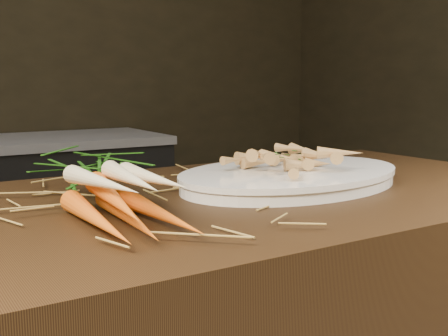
{
  "coord_description": "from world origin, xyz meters",
  "views": [
    {
      "loc": [
        -0.04,
        -0.55,
        1.1
      ],
      "look_at": [
        0.45,
        0.23,
        0.96
      ],
      "focal_mm": 45.0,
      "sensor_mm": 36.0,
      "label": 1
    }
  ],
  "objects": [
    {
      "name": "root_veg_bunch",
      "position": [
        0.27,
        0.31,
        0.95
      ],
      "size": [
        0.19,
        0.5,
        0.09
      ],
      "rotation": [
        0.0,
        0.0,
        -0.11
      ],
      "color": "#F14B05",
      "rests_on": "main_counter"
    },
    {
      "name": "serving_platter",
      "position": [
        0.66,
        0.3,
        0.91
      ],
      "size": [
        0.53,
        0.39,
        0.03
      ],
      "primitive_type": null,
      "rotation": [
        0.0,
        0.0,
        0.14
      ],
      "color": "white",
      "rests_on": "main_counter"
    },
    {
      "name": "roasted_veg_heap",
      "position": [
        0.66,
        0.3,
        0.95
      ],
      "size": [
        0.26,
        0.21,
        0.05
      ],
      "primitive_type": null,
      "rotation": [
        0.0,
        0.0,
        0.14
      ],
      "color": "tan",
      "rests_on": "serving_platter"
    },
    {
      "name": "serving_fork",
      "position": [
        0.83,
        0.3,
        0.93
      ],
      "size": [
        0.11,
        0.17,
        0.0
      ],
      "primitive_type": "cube",
      "rotation": [
        0.0,
        0.0,
        -0.51
      ],
      "color": "silver",
      "rests_on": "serving_platter"
    }
  ]
}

